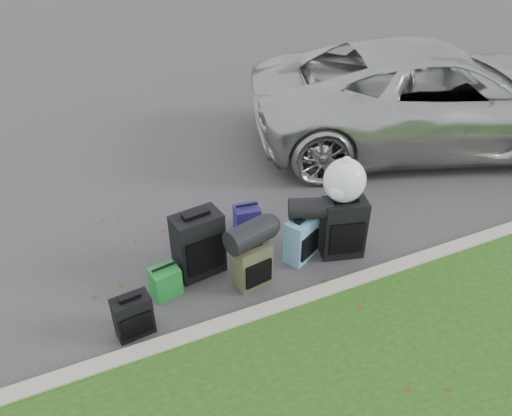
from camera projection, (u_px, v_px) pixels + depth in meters
name	position (u px, v px, depth m)	size (l,w,h in m)	color
ground	(270.00, 251.00, 6.20)	(120.00, 120.00, 0.00)	#383535
curb	(310.00, 299.00, 5.40)	(120.00, 0.18, 0.15)	#9E937F
suv	(434.00, 95.00, 8.22)	(2.77, 6.00, 1.67)	#B7B7B2
suitcase_small_black	(133.00, 316.00, 4.98)	(0.38, 0.21, 0.47)	black
suitcase_large_black_left	(198.00, 244.00, 5.67)	(0.55, 0.33, 0.79)	black
suitcase_olive	(252.00, 265.00, 5.56)	(0.40, 0.25, 0.54)	#3A3A25
suitcase_teal	(301.00, 239.00, 5.93)	(0.40, 0.24, 0.56)	teal
suitcase_large_black_right	(343.00, 228.00, 5.96)	(0.51, 0.30, 0.76)	black
tote_green	(166.00, 282.00, 5.49)	(0.30, 0.24, 0.34)	#1D832D
tote_navy	(247.00, 218.00, 6.47)	(0.32, 0.25, 0.34)	navy
duffel_left	(250.00, 235.00, 5.34)	(0.29, 0.29, 0.53)	black
duffel_right	(308.00, 208.00, 5.75)	(0.25, 0.25, 0.45)	black
trash_bag	(345.00, 180.00, 5.65)	(0.50, 0.50, 0.50)	white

